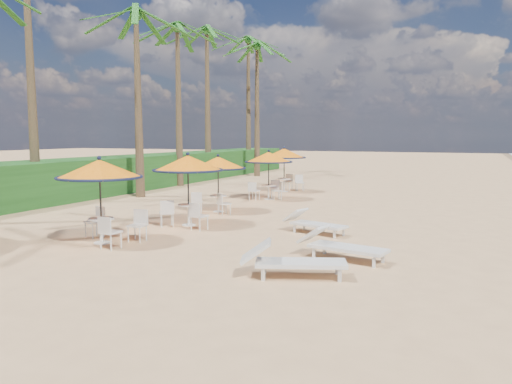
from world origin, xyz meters
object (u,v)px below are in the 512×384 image
(station_3, at_px, (269,163))
(lounger_far, at_px, (313,222))
(station_4, at_px, (285,157))
(station_2, at_px, (217,168))
(station_0, at_px, (102,180))
(station_1, at_px, (187,170))
(lounger_mid, at_px, (339,244))
(lounger_near, at_px, (290,260))

(station_3, distance_m, lounger_far, 8.14)
(station_4, bearing_deg, station_2, -89.33)
(station_0, distance_m, station_2, 6.13)
(station_1, xyz_separation_m, station_3, (-0.15, 7.25, -0.15))
(station_3, bearing_deg, station_4, 97.42)
(station_2, distance_m, lounger_far, 5.40)
(station_1, bearing_deg, lounger_far, 5.94)
(station_1, bearing_deg, station_3, 91.19)
(station_1, xyz_separation_m, station_2, (-0.50, 2.95, -0.13))
(lounger_mid, distance_m, lounger_far, 3.17)
(station_1, bearing_deg, lounger_mid, -22.86)
(station_1, height_order, lounger_near, station_1)
(station_1, relative_size, lounger_near, 1.05)
(station_2, height_order, station_3, station_3)
(station_0, xyz_separation_m, station_4, (0.13, 13.77, 0.05))
(station_2, relative_size, station_4, 0.94)
(station_2, height_order, lounger_far, station_2)
(station_4, distance_m, lounger_far, 11.28)
(station_0, distance_m, lounger_near, 6.02)
(station_1, bearing_deg, station_4, 93.17)
(station_0, height_order, station_4, station_0)
(station_0, xyz_separation_m, lounger_far, (4.80, 3.60, -1.41))
(lounger_near, bearing_deg, station_3, 93.91)
(lounger_mid, bearing_deg, station_4, 127.01)
(station_2, xyz_separation_m, station_3, (0.34, 4.30, -0.02))
(station_2, bearing_deg, station_3, 85.41)
(station_0, bearing_deg, station_2, 87.91)
(station_1, height_order, lounger_mid, station_1)
(station_1, distance_m, lounger_mid, 6.24)
(station_2, relative_size, lounger_near, 0.98)
(station_1, height_order, lounger_far, station_1)
(station_3, bearing_deg, station_1, -88.81)
(lounger_mid, bearing_deg, station_2, 150.42)
(lounger_mid, relative_size, lounger_far, 1.07)
(station_2, height_order, lounger_near, station_2)
(lounger_mid, bearing_deg, station_0, -161.11)
(station_0, height_order, lounger_near, station_0)
(station_1, height_order, station_4, station_1)
(station_4, relative_size, lounger_far, 1.14)
(lounger_mid, bearing_deg, lounger_near, -94.78)
(lounger_near, bearing_deg, station_4, 90.38)
(lounger_near, bearing_deg, station_1, 119.46)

